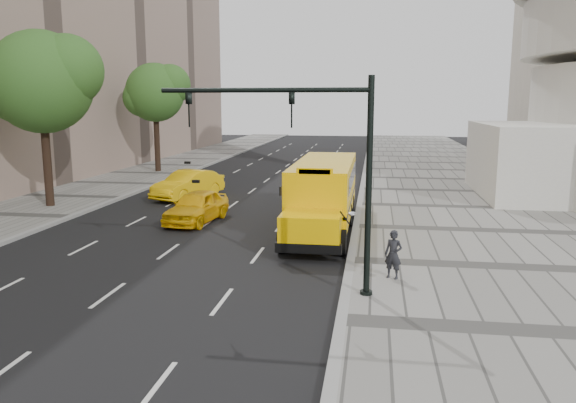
# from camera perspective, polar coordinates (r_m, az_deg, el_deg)

# --- Properties ---
(ground) EXTENTS (140.00, 140.00, 0.00)m
(ground) POSITION_cam_1_polar(r_m,az_deg,el_deg) (26.45, -6.19, -2.34)
(ground) COLOR black
(ground) RESTS_ON ground
(sidewalk_museum) EXTENTS (12.00, 140.00, 0.15)m
(sidewalk_museum) POSITION_cam_1_polar(r_m,az_deg,el_deg) (26.10, 20.22, -2.92)
(sidewalk_museum) COLOR gray
(sidewalk_museum) RESTS_ON ground
(sidewalk_far) EXTENTS (6.00, 140.00, 0.15)m
(sidewalk_far) POSITION_cam_1_polar(r_m,az_deg,el_deg) (31.11, -26.18, -1.31)
(sidewalk_far) COLOR gray
(sidewalk_far) RESTS_ON ground
(curb_museum) EXTENTS (0.30, 140.00, 0.15)m
(curb_museum) POSITION_cam_1_polar(r_m,az_deg,el_deg) (25.58, 6.92, -2.62)
(curb_museum) COLOR gray
(curb_museum) RESTS_ON ground
(curb_far) EXTENTS (0.30, 140.00, 0.15)m
(curb_far) POSITION_cam_1_polar(r_m,az_deg,el_deg) (29.50, -21.39, -1.54)
(curb_far) COLOR gray
(curb_far) RESTS_ON ground
(tree_b) EXTENTS (5.99, 5.32, 9.34)m
(tree_b) POSITION_cam_1_polar(r_m,az_deg,el_deg) (32.38, -23.64, 11.14)
(tree_b) COLOR black
(tree_b) RESTS_ON ground
(tree_c) EXTENTS (5.18, 4.60, 8.68)m
(tree_c) POSITION_cam_1_polar(r_m,az_deg,el_deg) (46.19, -13.26, 10.77)
(tree_c) COLOR black
(tree_c) RESTS_ON ground
(school_bus) EXTENTS (2.96, 11.56, 3.19)m
(school_bus) POSITION_cam_1_polar(r_m,az_deg,el_deg) (25.65, 3.68, 1.32)
(school_bus) COLOR #FFBE00
(school_bus) RESTS_ON ground
(taxi_near) EXTENTS (2.38, 4.68, 1.53)m
(taxi_near) POSITION_cam_1_polar(r_m,az_deg,el_deg) (26.99, -9.27, -0.51)
(taxi_near) COLOR yellow
(taxi_near) RESTS_ON ground
(taxi_far) EXTENTS (3.39, 5.30, 1.65)m
(taxi_far) POSITION_cam_1_polar(r_m,az_deg,el_deg) (33.84, -10.11, 1.71)
(taxi_far) COLOR yellow
(taxi_far) RESTS_ON ground
(pedestrian) EXTENTS (0.67, 0.56, 1.55)m
(pedestrian) POSITION_cam_1_polar(r_m,az_deg,el_deg) (18.09, 10.65, -5.31)
(pedestrian) COLOR black
(pedestrian) RESTS_ON sidewalk_museum
(traffic_signal) EXTENTS (6.18, 0.36, 6.40)m
(traffic_signal) POSITION_cam_1_polar(r_m,az_deg,el_deg) (15.95, 3.20, 4.38)
(traffic_signal) COLOR black
(traffic_signal) RESTS_ON ground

